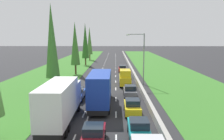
# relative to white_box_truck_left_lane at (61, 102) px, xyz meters

# --- Properties ---
(ground_plane) EXTENTS (300.00, 300.00, 0.00)m
(ground_plane) POSITION_rel_white_box_truck_left_lane_xyz_m (3.58, 41.59, -2.18)
(ground_plane) COLOR #28282B
(ground_plane) RESTS_ON ground
(grass_verge_left) EXTENTS (14.00, 140.00, 0.04)m
(grass_verge_left) POSITION_rel_white_box_truck_left_lane_xyz_m (-9.07, 41.59, -2.16)
(grass_verge_left) COLOR #387528
(grass_verge_left) RESTS_ON ground
(grass_verge_right) EXTENTS (14.00, 140.00, 0.04)m
(grass_verge_right) POSITION_rel_white_box_truck_left_lane_xyz_m (17.93, 41.59, -2.16)
(grass_verge_right) COLOR #387528
(grass_verge_right) RESTS_ON ground
(median_barrier) EXTENTS (0.44, 120.00, 0.85)m
(median_barrier) POSITION_rel_white_box_truck_left_lane_xyz_m (9.28, 41.59, -1.76)
(median_barrier) COLOR #9E9B93
(median_barrier) RESTS_ON ground
(lane_markings) EXTENTS (3.64, 116.00, 0.01)m
(lane_markings) POSITION_rel_white_box_truck_left_lane_xyz_m (3.58, 41.59, -2.18)
(lane_markings) COLOR white
(lane_markings) RESTS_ON ground
(white_box_truck_left_lane) EXTENTS (2.46, 9.40, 4.18)m
(white_box_truck_left_lane) POSITION_rel_white_box_truck_left_lane_xyz_m (0.00, 0.00, 0.00)
(white_box_truck_left_lane) COLOR black
(white_box_truck_left_lane) RESTS_ON ground
(teal_hatchback_right_lane) EXTENTS (1.74, 3.90, 1.72)m
(teal_hatchback_right_lane) POSITION_rel_white_box_truck_left_lane_xyz_m (7.20, -3.08, -1.35)
(teal_hatchback_right_lane) COLOR teal
(teal_hatchback_right_lane) RESTS_ON ground
(yellow_hatchback_right_lane) EXTENTS (1.74, 3.90, 1.72)m
(yellow_hatchback_right_lane) POSITION_rel_white_box_truck_left_lane_xyz_m (7.12, 2.82, -1.35)
(yellow_hatchback_right_lane) COLOR yellow
(yellow_hatchback_right_lane) RESTS_ON ground
(grey_hatchback_right_lane) EXTENTS (1.74, 3.90, 1.72)m
(grey_hatchback_right_lane) POSITION_rel_white_box_truck_left_lane_xyz_m (7.32, 9.74, -1.35)
(grey_hatchback_right_lane) COLOR slate
(grey_hatchback_right_lane) RESTS_ON ground
(yellow_van_right_lane) EXTENTS (1.96, 4.90, 2.82)m
(yellow_van_right_lane) POSITION_rel_white_box_truck_left_lane_xyz_m (6.94, 17.06, -0.78)
(yellow_van_right_lane) COLOR yellow
(yellow_van_right_lane) RESTS_ON ground
(maroon_hatchback_centre_lane) EXTENTS (1.74, 3.90, 1.72)m
(maroon_hatchback_centre_lane) POSITION_rel_white_box_truck_left_lane_xyz_m (3.59, -4.30, -1.35)
(maroon_hatchback_centre_lane) COLOR maroon
(maroon_hatchback_centre_lane) RESTS_ON ground
(green_hatchback_right_lane) EXTENTS (1.74, 3.90, 1.72)m
(green_hatchback_right_lane) POSITION_rel_white_box_truck_left_lane_xyz_m (7.30, 24.83, -1.35)
(green_hatchback_right_lane) COLOR #237A33
(green_hatchback_right_lane) RESTS_ON ground
(blue_box_truck_centre_lane) EXTENTS (2.46, 9.40, 4.18)m
(blue_box_truck_centre_lane) POSITION_rel_white_box_truck_left_lane_xyz_m (3.45, 5.70, 0.00)
(blue_box_truck_centre_lane) COLOR black
(blue_box_truck_centre_lane) RESTS_ON ground
(blue_sedan_left_lane) EXTENTS (1.82, 4.50, 1.64)m
(blue_sedan_left_lane) POSITION_rel_white_box_truck_left_lane_xyz_m (0.11, 8.43, -1.37)
(blue_sedan_left_lane) COLOR #1E47B7
(blue_sedan_left_lane) RESTS_ON ground
(red_sedan_right_lane) EXTENTS (1.82, 4.50, 1.64)m
(red_sedan_right_lane) POSITION_rel_white_box_truck_left_lane_xyz_m (6.95, 32.27, -1.37)
(red_sedan_right_lane) COLOR red
(red_sedan_right_lane) RESTS_ON ground
(poplar_tree_second) EXTENTS (2.14, 2.14, 13.42)m
(poplar_tree_second) POSITION_rel_white_box_truck_left_lane_xyz_m (-4.35, 12.91, 5.58)
(poplar_tree_second) COLOR #4C3823
(poplar_tree_second) RESTS_ON ground
(poplar_tree_third) EXTENTS (2.09, 2.09, 11.77)m
(poplar_tree_third) POSITION_rel_white_box_truck_left_lane_xyz_m (-3.71, 28.67, 4.75)
(poplar_tree_third) COLOR #4C3823
(poplar_tree_third) RESTS_ON ground
(poplar_tree_fourth) EXTENTS (2.11, 2.11, 12.53)m
(poplar_tree_fourth) POSITION_rel_white_box_truck_left_lane_xyz_m (-3.64, 44.92, 5.13)
(poplar_tree_fourth) COLOR #4C3823
(poplar_tree_fourth) RESTS_ON ground
(poplar_tree_fifth) EXTENTS (2.10, 2.10, 12.06)m
(poplar_tree_fifth) POSITION_rel_white_box_truck_left_lane_xyz_m (-4.16, 60.28, 4.90)
(poplar_tree_fifth) COLOR #4C3823
(poplar_tree_fifth) RESTS_ON ground
(street_light_mast) EXTENTS (3.20, 0.28, 9.00)m
(street_light_mast) POSITION_rel_white_box_truck_left_lane_xyz_m (9.89, 18.08, 3.05)
(street_light_mast) COLOR gray
(street_light_mast) RESTS_ON ground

